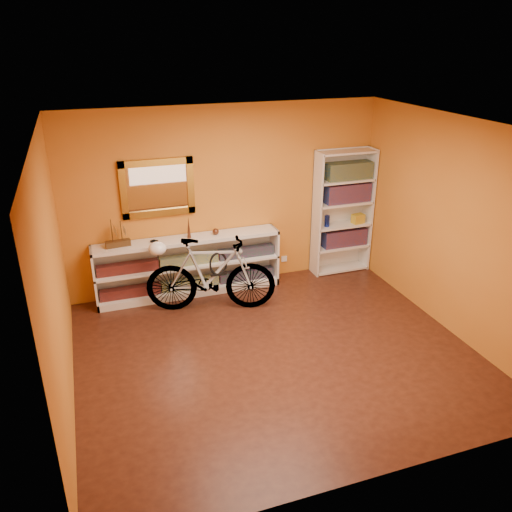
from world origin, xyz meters
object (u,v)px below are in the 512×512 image
object	(u,v)px
bookcase	(343,212)
bicycle	(211,275)
helmet	(157,248)
console_unit	(189,266)

from	to	relation	value
bookcase	bicycle	world-z (taller)	bookcase
bookcase	bicycle	size ratio (longest dim) A/B	1.08
bicycle	helmet	xyz separation A→B (m)	(-0.65, 0.18, 0.39)
helmet	bicycle	bearing A→B (deg)	-15.51
console_unit	bicycle	world-z (taller)	bicycle
helmet	console_unit	bearing A→B (deg)	38.80
bicycle	helmet	bearing A→B (deg)	90.00
console_unit	bookcase	xyz separation A→B (m)	(2.40, 0.03, 0.52)
console_unit	bicycle	size ratio (longest dim) A/B	1.48
bookcase	helmet	bearing A→B (deg)	-172.02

